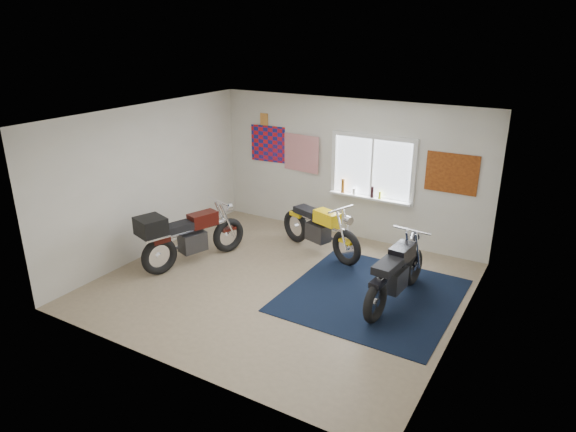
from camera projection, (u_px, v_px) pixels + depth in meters
The scene contains 10 objects.
ground at pixel (281, 285), 8.31m from camera, with size 5.50×5.50×0.00m, color #9E896B.
room_shell at pixel (281, 188), 7.74m from camera, with size 5.50×5.50×5.50m.
navy_rug at pixel (372, 295), 7.98m from camera, with size 2.50×2.60×0.01m, color black.
window_assembly at pixel (372, 172), 9.59m from camera, with size 1.66×0.17×1.26m.
oil_bottles at pixel (357, 189), 9.78m from camera, with size 0.82×0.07×0.28m.
flag_display at pixel (264, 119), 10.47m from camera, with size 1.60×0.10×1.17m.
triumph_poster at pixel (452, 173), 8.85m from camera, with size 0.90×0.03×0.70m, color #A54C14.
yellow_triumph at pixel (320, 230), 9.37m from camera, with size 1.92×0.84×1.00m.
black_chrome_bike at pixel (396, 275), 7.66m from camera, with size 0.61×1.99×1.02m.
maroon_tourer at pixel (186, 236), 8.83m from camera, with size 1.00×2.03×1.05m.
Camera 1 is at (3.84, -6.33, 3.94)m, focal length 32.00 mm.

